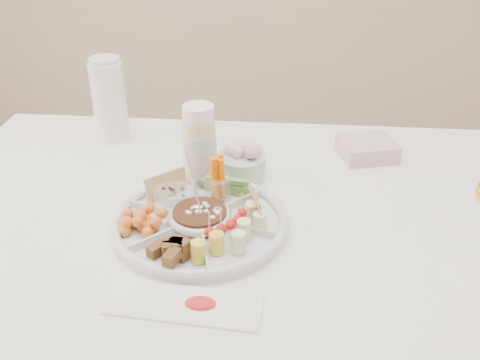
{
  "coord_description": "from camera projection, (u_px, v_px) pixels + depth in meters",
  "views": [
    {
      "loc": [
        0.11,
        -1.04,
        1.44
      ],
      "look_at": [
        0.02,
        0.02,
        0.83
      ],
      "focal_mm": 40.0,
      "sensor_mm": 36.0,
      "label": 1
    }
  ],
  "objects": [
    {
      "name": "dining_table",
      "position": [
        232.0,
        328.0,
        1.44
      ],
      "size": [
        1.52,
        1.02,
        0.76
      ],
      "primitive_type": "cube",
      "color": "white",
      "rests_on": "floor"
    },
    {
      "name": "party_tray",
      "position": [
        200.0,
        220.0,
        1.17
      ],
      "size": [
        0.47,
        0.47,
        0.04
      ],
      "primitive_type": "cylinder",
      "rotation": [
        0.0,
        0.0,
        -0.28
      ],
      "color": "white",
      "rests_on": "dining_table"
    },
    {
      "name": "bean_dip",
      "position": [
        200.0,
        217.0,
        1.17
      ],
      "size": [
        0.15,
        0.15,
        0.04
      ],
      "primitive_type": "cylinder",
      "rotation": [
        0.0,
        0.0,
        -0.28
      ],
      "color": "black",
      "rests_on": "party_tray"
    },
    {
      "name": "tortillas",
      "position": [
        258.0,
        206.0,
        1.18
      ],
      "size": [
        0.11,
        0.11,
        0.06
      ],
      "primitive_type": null,
      "rotation": [
        0.0,
        0.0,
        -0.28
      ],
      "color": "#B15F30",
      "rests_on": "party_tray"
    },
    {
      "name": "carrot_cucumber",
      "position": [
        222.0,
        176.0,
        1.26
      ],
      "size": [
        0.15,
        0.15,
        0.11
      ],
      "primitive_type": null,
      "rotation": [
        0.0,
        0.0,
        -0.28
      ],
      "color": "orange",
      "rests_on": "party_tray"
    },
    {
      "name": "pita_raisins",
      "position": [
        167.0,
        188.0,
        1.25
      ],
      "size": [
        0.15,
        0.15,
        0.07
      ],
      "primitive_type": null,
      "rotation": [
        0.0,
        0.0,
        -0.28
      ],
      "color": "#EDD187",
      "rests_on": "party_tray"
    },
    {
      "name": "cherries",
      "position": [
        139.0,
        220.0,
        1.15
      ],
      "size": [
        0.14,
        0.14,
        0.05
      ],
      "primitive_type": null,
      "rotation": [
        0.0,
        0.0,
        -0.28
      ],
      "color": "#CA6C2D",
      "rests_on": "party_tray"
    },
    {
      "name": "granola_chunks",
      "position": [
        172.0,
        248.0,
        1.06
      ],
      "size": [
        0.13,
        0.13,
        0.05
      ],
      "primitive_type": null,
      "rotation": [
        0.0,
        0.0,
        -0.28
      ],
      "color": "#4B2815",
      "rests_on": "party_tray"
    },
    {
      "name": "banana_tomato",
      "position": [
        237.0,
        233.0,
        1.07
      ],
      "size": [
        0.12,
        0.12,
        0.08
      ],
      "primitive_type": null,
      "rotation": [
        0.0,
        0.0,
        -0.28
      ],
      "color": "#DCBD5E",
      "rests_on": "party_tray"
    },
    {
      "name": "cup_stack",
      "position": [
        199.0,
        141.0,
        1.3
      ],
      "size": [
        0.1,
        0.1,
        0.23
      ],
      "primitive_type": "cylinder",
      "rotation": [
        0.0,
        0.0,
        -0.15
      ],
      "color": "beige",
      "rests_on": "dining_table"
    },
    {
      "name": "thermos",
      "position": [
        109.0,
        99.0,
        1.53
      ],
      "size": [
        0.1,
        0.1,
        0.25
      ],
      "primitive_type": "cylinder",
      "rotation": [
        0.0,
        0.0,
        0.01
      ],
      "color": "white",
      "rests_on": "dining_table"
    },
    {
      "name": "flower_bowl",
      "position": [
        242.0,
        161.0,
        1.36
      ],
      "size": [
        0.16,
        0.16,
        0.09
      ],
      "primitive_type": "cylinder",
      "rotation": [
        0.0,
        0.0,
        -0.33
      ],
      "color": "#8FC4A9",
      "rests_on": "dining_table"
    },
    {
      "name": "napkin_stack",
      "position": [
        367.0,
        149.0,
        1.47
      ],
      "size": [
        0.17,
        0.16,
        0.05
      ],
      "primitive_type": "cube",
      "rotation": [
        0.0,
        0.0,
        0.26
      ],
      "color": "beige",
      "rests_on": "dining_table"
    },
    {
      "name": "placemat",
      "position": [
        184.0,
        304.0,
        0.97
      ],
      "size": [
        0.29,
        0.12,
        0.01
      ],
      "primitive_type": "cube",
      "rotation": [
        0.0,
        0.0,
        -0.08
      ],
      "color": "white",
      "rests_on": "dining_table"
    }
  ]
}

